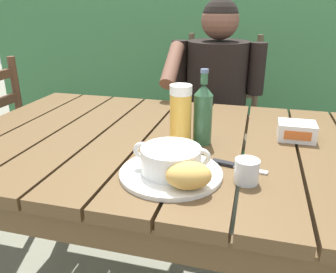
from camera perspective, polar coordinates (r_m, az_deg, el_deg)
dining_table at (r=1.20m, az=0.34°, el=-4.01°), size 1.48×0.94×0.74m
hedge_backdrop at (r=2.92m, az=8.60°, el=15.37°), size 3.90×0.85×2.30m
chair_near_diner at (r=2.08m, az=8.33°, el=1.95°), size 0.44×0.46×1.01m
person_eating at (r=1.83m, az=7.82°, el=6.48°), size 0.48×0.47×1.21m
serving_plate at (r=0.92m, az=0.50°, el=-6.13°), size 0.28×0.28×0.01m
soup_bowl at (r=0.90m, az=0.50°, el=-3.79°), size 0.21×0.16×0.08m
bread_roll at (r=0.82m, az=3.48°, el=-6.51°), size 0.13×0.11×0.07m
beer_glass at (r=1.08m, az=2.12°, el=3.49°), size 0.07×0.07×0.20m
beer_bottle at (r=1.10m, az=5.88°, el=3.94°), size 0.06×0.06×0.24m
water_glass_small at (r=0.89m, az=13.06°, el=-5.69°), size 0.06×0.06×0.06m
butter_tub at (r=1.22m, az=20.76°, el=0.86°), size 0.12×0.09×0.06m
table_knife at (r=0.98m, az=10.89°, el=-4.80°), size 0.16×0.05×0.01m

